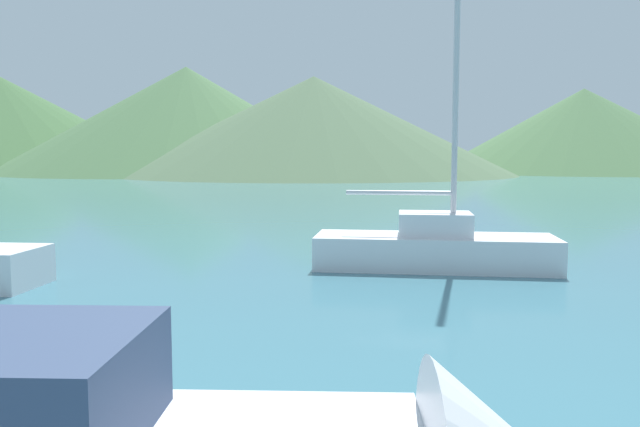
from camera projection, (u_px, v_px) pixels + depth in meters
sailboat_middle at (435, 245)px, 13.16m from camera, size 5.05×1.76×8.63m
hill_central at (187, 120)px, 84.32m from camera, size 49.38×49.38×14.18m
hill_east at (314, 126)px, 75.00m from camera, size 47.65×47.65×11.74m
hill_far_east at (583, 130)px, 85.55m from camera, size 40.95×40.95×11.40m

